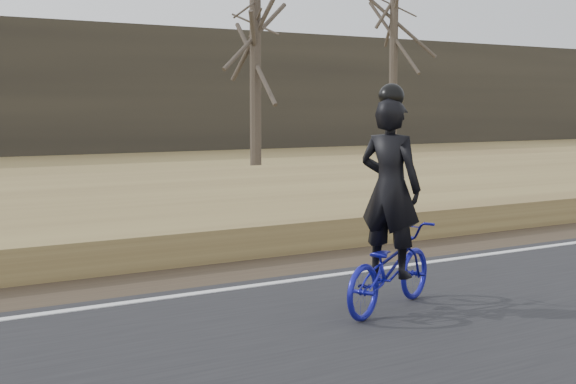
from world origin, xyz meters
TOP-DOWN VIEW (x-y plane):
  - cyclist at (5.51, -1.47)m, footprint 1.76×1.19m
  - bare_tree_right at (12.74, 14.09)m, footprint 0.36×0.36m
  - bare_tree_far_right at (21.85, 18.53)m, footprint 0.36×0.36m

SIDE VIEW (x-z plane):
  - cyclist at x=5.51m, z-range -0.33..1.99m
  - bare_tree_right at x=12.74m, z-range 0.00..6.56m
  - bare_tree_far_right at x=21.85m, z-range 0.00..8.23m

